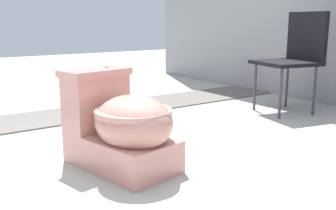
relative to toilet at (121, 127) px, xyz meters
The scene contains 4 objects.
ground_plane 0.24m from the toilet, 72.46° to the right, with size 14.00×14.00×0.00m, color #A8A59E.
gravel_strip 1.35m from the toilet, 161.87° to the left, with size 0.56×8.00×0.01m, color #605B56.
toilet is the anchor object (origin of this frame).
folding_chair_left 1.87m from the toilet, 100.06° to the left, with size 0.52×0.52×0.83m.
Camera 1 is at (1.73, -0.85, 0.76)m, focal length 42.00 mm.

